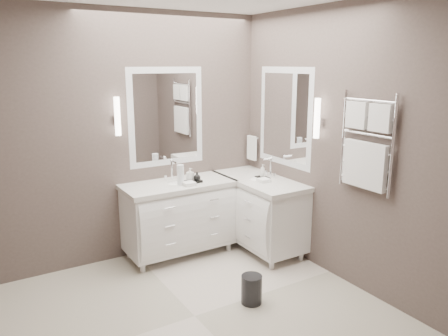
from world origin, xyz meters
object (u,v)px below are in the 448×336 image
vanity_right (259,209)px  towel_ladder (366,149)px  waste_bin (252,289)px  vanity_back (179,214)px

vanity_right → towel_ladder: bearing=-80.2°
waste_bin → vanity_right: bearing=51.4°
vanity_right → towel_ladder: 1.60m
vanity_right → towel_ladder: towel_ladder is taller
vanity_back → towel_ladder: bearing=-55.9°
vanity_back → towel_ladder: (1.10, -1.63, 0.91)m
vanity_right → vanity_back: bearing=159.6°
waste_bin → vanity_back: bearing=94.3°
vanity_back → vanity_right: (0.88, -0.33, 0.00)m
vanity_back → towel_ladder: towel_ladder is taller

